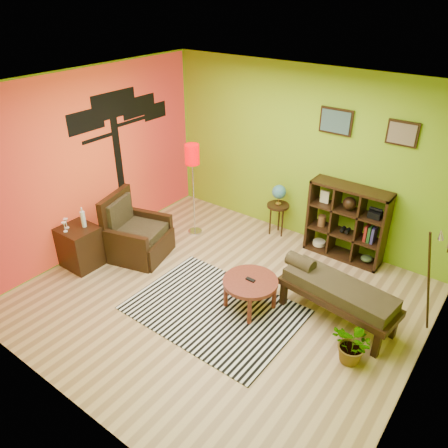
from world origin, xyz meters
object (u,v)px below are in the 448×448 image
Objects in this scene: globe_table at (279,198)px; potted_plant at (353,348)px; floor_lamp at (192,163)px; bench at (336,290)px; coffee_table at (250,284)px; armchair at (136,237)px; cube_shelf at (347,223)px; side_cabinet at (80,246)px.

globe_table is 1.75× the size of potted_plant.
bench is at bearing -12.52° from floor_lamp.
armchair is (-2.17, 0.01, -0.08)m from coffee_table.
armchair reaches higher than potted_plant.
cube_shelf is 2.30× the size of potted_plant.
side_cabinet is 0.61× the size of bench.
globe_table reaches higher than bench.
potted_plant is (0.98, -2.02, -0.40)m from cube_shelf.
armchair is at bearing 178.22° from potted_plant.
globe_table is (1.46, 1.88, 0.38)m from armchair.
floor_lamp is (-1.87, 1.09, 0.90)m from coffee_table.
side_cabinet is at bearing -122.69° from armchair.
coffee_table reaches higher than potted_plant.
cube_shelf is 1.55m from bench.
armchair is 3.29m from cube_shelf.
floor_lamp reaches higher than bench.
potted_plant is at bearing -3.83° from coffee_table.
cube_shelf is at bearing 115.83° from potted_plant.
globe_table is (-0.71, 1.90, 0.31)m from coffee_table.
side_cabinet is 3.24m from globe_table.
cube_shelf is at bearing 35.63° from armchair.
side_cabinet is 1.05× the size of globe_table.
side_cabinet is 4.07m from cube_shelf.
side_cabinet reaches higher than globe_table.
floor_lamp is at bearing -145.37° from globe_table.
armchair is 1.49m from floor_lamp.
coffee_table is 2.00m from cube_shelf.
globe_table is at bearing 53.54° from side_cabinet.
armchair is at bearing 57.31° from side_cabinet.
side_cabinet is 1.84× the size of potted_plant.
side_cabinet is at bearing -165.19° from coffee_table.
bench is 0.79m from potted_plant.
cube_shelf reaches higher than globe_table.
bench is at bearing 8.07° from armchair.
globe_table is at bearing 52.21° from armchair.
cube_shelf reaches higher than coffee_table.
coffee_table is at bearing -154.78° from bench.
globe_table is at bearing 34.63° from floor_lamp.
bench is (0.98, 0.46, 0.07)m from coffee_table.
armchair reaches higher than bench.
bench is at bearing 131.58° from potted_plant.
cube_shelf is at bearing 19.31° from floor_lamp.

